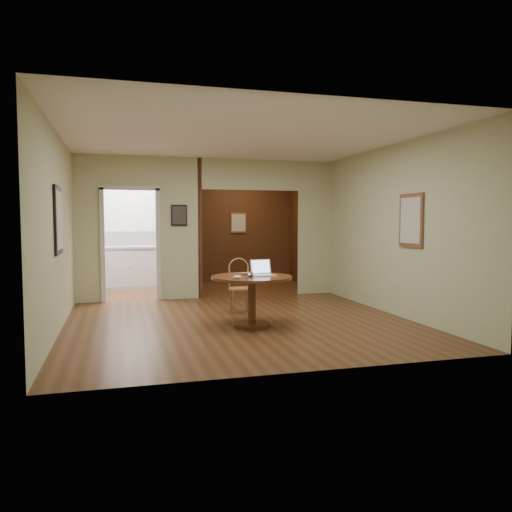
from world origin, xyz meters
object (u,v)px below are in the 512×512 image
object	(u,v)px
open_laptop	(262,271)
closed_laptop	(253,273)
dining_table	(252,289)
chair	(240,283)

from	to	relation	value
open_laptop	closed_laptop	distance (m)	0.21
dining_table	open_laptop	world-z (taller)	open_laptop
dining_table	chair	distance (m)	1.05
open_laptop	closed_laptop	xyz separation A→B (m)	(-0.08, 0.19, -0.05)
closed_laptop	dining_table	bearing A→B (deg)	-136.87
dining_table	open_laptop	size ratio (longest dim) A/B	3.23
dining_table	chair	bearing A→B (deg)	85.79
chair	closed_laptop	size ratio (longest dim) A/B	2.66
open_laptop	chair	bearing A→B (deg)	83.48
chair	open_laptop	xyz separation A→B (m)	(0.09, -0.99, 0.28)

